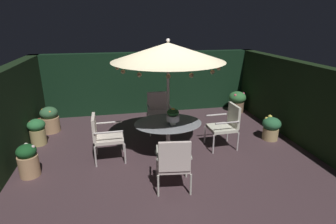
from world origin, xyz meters
TOP-DOWN VIEW (x-y plane):
  - ground_plane at (0.00, 0.00)m, footprint 6.85×6.56m
  - hedge_backdrop_rear at (0.00, 3.13)m, footprint 6.85×0.30m
  - hedge_backdrop_right at (3.27, 0.00)m, footprint 0.30×6.56m
  - patio_dining_table at (0.01, 0.16)m, footprint 1.46×1.19m
  - patio_umbrella at (0.01, 0.16)m, footprint 2.28×2.28m
  - centerpiece_planter at (0.08, -0.00)m, footprint 0.27×0.27m
  - patio_chair_north at (0.02, 1.53)m, footprint 0.58×0.64m
  - patio_chair_northeast at (-1.36, 0.13)m, footprint 0.63×0.58m
  - patio_chair_east at (-0.17, -1.20)m, footprint 0.65×0.64m
  - patio_chair_southeast at (1.38, 0.20)m, footprint 0.64×0.58m
  - potted_plant_back_left at (-2.93, 1.20)m, footprint 0.40×0.40m
  - potted_plant_back_center at (2.75, 2.49)m, footprint 0.54×0.54m
  - potted_plant_right_near at (-2.76, -0.21)m, footprint 0.37×0.37m
  - potted_plant_front_corner at (-2.81, 1.96)m, footprint 0.47×0.47m
  - potted_plant_right_far at (2.64, 0.35)m, footprint 0.44×0.45m

SIDE VIEW (x-z plane):
  - ground_plane at x=0.00m, z-range -0.02..0.00m
  - potted_plant_right_far at x=2.64m, z-range 0.02..0.60m
  - potted_plant_right_near at x=-2.76m, z-range 0.00..0.65m
  - potted_plant_front_corner at x=-2.81m, z-range 0.00..0.68m
  - potted_plant_back_left at x=-2.93m, z-range 0.03..0.66m
  - potted_plant_back_center at x=2.75m, z-range 0.03..0.69m
  - patio_chair_east at x=-0.17m, z-range 0.06..1.05m
  - patio_chair_north at x=0.02m, z-range 0.07..1.07m
  - patio_dining_table at x=0.01m, z-range 0.21..0.94m
  - patio_chair_southeast at x=1.38m, z-range 0.07..1.09m
  - patio_chair_northeast at x=-1.36m, z-range 0.08..1.08m
  - centerpiece_planter at x=0.08m, z-range 0.75..1.13m
  - hedge_backdrop_rear at x=0.00m, z-range 0.00..1.89m
  - hedge_backdrop_right at x=3.27m, z-range 0.00..1.89m
  - patio_umbrella at x=0.01m, z-range 0.98..3.45m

